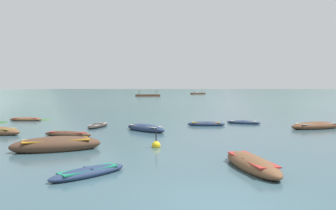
{
  "coord_description": "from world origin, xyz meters",
  "views": [
    {
      "loc": [
        -2.26,
        -8.99,
        3.24
      ],
      "look_at": [
        3.3,
        51.09,
        0.13
      ],
      "focal_mm": 35.76,
      "sensor_mm": 36.0,
      "label": 1
    }
  ],
  "objects_px": {
    "rowboat_10": "(98,126)",
    "mooring_buoy": "(156,145)",
    "rowboat_9": "(88,172)",
    "rowboat_6": "(252,164)",
    "rowboat_3": "(68,134)",
    "rowboat_11": "(243,122)",
    "ferry_0": "(198,93)",
    "rowboat_7": "(316,126)",
    "rowboat_13": "(145,128)",
    "rowboat_2": "(206,124)",
    "ferry_1": "(148,95)",
    "rowboat_0": "(56,145)",
    "rowboat_5": "(26,119)"
  },
  "relations": [
    {
      "from": "rowboat_10",
      "to": "mooring_buoy",
      "type": "distance_m",
      "value": 10.58
    },
    {
      "from": "rowboat_9",
      "to": "mooring_buoy",
      "type": "distance_m",
      "value": 6.32
    },
    {
      "from": "rowboat_6",
      "to": "mooring_buoy",
      "type": "xyz_separation_m",
      "value": [
        -3.52,
        5.24,
        -0.1
      ]
    },
    {
      "from": "rowboat_3",
      "to": "rowboat_11",
      "type": "height_order",
      "value": "rowboat_3"
    },
    {
      "from": "mooring_buoy",
      "to": "rowboat_6",
      "type": "bearing_deg",
      "value": -56.08
    },
    {
      "from": "rowboat_10",
      "to": "ferry_0",
      "type": "relative_size",
      "value": 0.43
    },
    {
      "from": "rowboat_6",
      "to": "rowboat_7",
      "type": "distance_m",
      "value": 15.68
    },
    {
      "from": "rowboat_9",
      "to": "ferry_0",
      "type": "distance_m",
      "value": 156.29
    },
    {
      "from": "rowboat_11",
      "to": "rowboat_13",
      "type": "relative_size",
      "value": 0.79
    },
    {
      "from": "rowboat_2",
      "to": "rowboat_3",
      "type": "bearing_deg",
      "value": -153.35
    },
    {
      "from": "rowboat_7",
      "to": "ferry_1",
      "type": "relative_size",
      "value": 0.5
    },
    {
      "from": "rowboat_0",
      "to": "rowboat_9",
      "type": "xyz_separation_m",
      "value": [
        2.37,
        -5.22,
        -0.16
      ]
    },
    {
      "from": "rowboat_3",
      "to": "rowboat_11",
      "type": "bearing_deg",
      "value": 24.57
    },
    {
      "from": "rowboat_7",
      "to": "ferry_1",
      "type": "distance_m",
      "value": 102.7
    },
    {
      "from": "rowboat_0",
      "to": "rowboat_9",
      "type": "height_order",
      "value": "rowboat_0"
    },
    {
      "from": "rowboat_5",
      "to": "mooring_buoy",
      "type": "xyz_separation_m",
      "value": [
        11.95,
        -15.87,
        -0.03
      ]
    },
    {
      "from": "rowboat_0",
      "to": "rowboat_2",
      "type": "bearing_deg",
      "value": 46.13
    },
    {
      "from": "rowboat_11",
      "to": "rowboat_2",
      "type": "bearing_deg",
      "value": -161.8
    },
    {
      "from": "rowboat_5",
      "to": "rowboat_10",
      "type": "height_order",
      "value": "rowboat_5"
    },
    {
      "from": "rowboat_5",
      "to": "rowboat_6",
      "type": "xyz_separation_m",
      "value": [
        15.48,
        -21.11,
        0.07
      ]
    },
    {
      "from": "rowboat_11",
      "to": "rowboat_3",
      "type": "bearing_deg",
      "value": -155.43
    },
    {
      "from": "rowboat_13",
      "to": "mooring_buoy",
      "type": "distance_m",
      "value": 6.94
    },
    {
      "from": "rowboat_9",
      "to": "ferry_0",
      "type": "bearing_deg",
      "value": 78.12
    },
    {
      "from": "rowboat_5",
      "to": "ferry_1",
      "type": "distance_m",
      "value": 94.7
    },
    {
      "from": "rowboat_2",
      "to": "rowboat_13",
      "type": "relative_size",
      "value": 0.87
    },
    {
      "from": "rowboat_5",
      "to": "rowboat_13",
      "type": "relative_size",
      "value": 0.87
    },
    {
      "from": "rowboat_10",
      "to": "rowboat_3",
      "type": "bearing_deg",
      "value": -105.95
    },
    {
      "from": "rowboat_9",
      "to": "ferry_0",
      "type": "height_order",
      "value": "ferry_0"
    },
    {
      "from": "rowboat_0",
      "to": "rowboat_9",
      "type": "relative_size",
      "value": 1.62
    },
    {
      "from": "rowboat_0",
      "to": "rowboat_13",
      "type": "xyz_separation_m",
      "value": [
        4.79,
        7.37,
        -0.08
      ]
    },
    {
      "from": "mooring_buoy",
      "to": "rowboat_7",
      "type": "bearing_deg",
      "value": 28.73
    },
    {
      "from": "rowboat_9",
      "to": "rowboat_10",
      "type": "relative_size",
      "value": 0.89
    },
    {
      "from": "rowboat_3",
      "to": "rowboat_7",
      "type": "relative_size",
      "value": 0.75
    },
    {
      "from": "rowboat_13",
      "to": "rowboat_10",
      "type": "bearing_deg",
      "value": 144.24
    },
    {
      "from": "rowboat_11",
      "to": "ferry_1",
      "type": "distance_m",
      "value": 98.32
    },
    {
      "from": "rowboat_2",
      "to": "rowboat_3",
      "type": "xyz_separation_m",
      "value": [
        -10.53,
        -5.28,
        -0.01
      ]
    },
    {
      "from": "rowboat_9",
      "to": "rowboat_11",
      "type": "bearing_deg",
      "value": 56.09
    },
    {
      "from": "rowboat_6",
      "to": "rowboat_7",
      "type": "xyz_separation_m",
      "value": [
        9.57,
        12.42,
        0.01
      ]
    },
    {
      "from": "rowboat_5",
      "to": "rowboat_7",
      "type": "relative_size",
      "value": 0.72
    },
    {
      "from": "rowboat_10",
      "to": "mooring_buoy",
      "type": "relative_size",
      "value": 2.78
    },
    {
      "from": "rowboat_6",
      "to": "mooring_buoy",
      "type": "bearing_deg",
      "value": 123.92
    },
    {
      "from": "ferry_0",
      "to": "rowboat_13",
      "type": "bearing_deg",
      "value": -101.97
    },
    {
      "from": "rowboat_2",
      "to": "rowboat_9",
      "type": "bearing_deg",
      "value": -116.11
    },
    {
      "from": "rowboat_5",
      "to": "mooring_buoy",
      "type": "distance_m",
      "value": 19.87
    },
    {
      "from": "rowboat_9",
      "to": "rowboat_10",
      "type": "xyz_separation_m",
      "value": [
        -1.42,
        15.36,
        0.01
      ]
    },
    {
      "from": "rowboat_7",
      "to": "mooring_buoy",
      "type": "distance_m",
      "value": 14.93
    },
    {
      "from": "rowboat_2",
      "to": "rowboat_5",
      "type": "bearing_deg",
      "value": 160.8
    },
    {
      "from": "ferry_0",
      "to": "rowboat_6",
      "type": "bearing_deg",
      "value": -99.61
    },
    {
      "from": "rowboat_0",
      "to": "rowboat_13",
      "type": "bearing_deg",
      "value": 57.02
    },
    {
      "from": "rowboat_0",
      "to": "ferry_1",
      "type": "relative_size",
      "value": 0.5
    }
  ]
}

